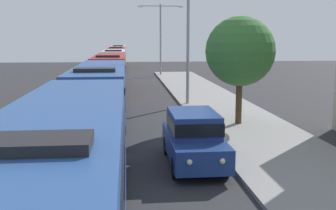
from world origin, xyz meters
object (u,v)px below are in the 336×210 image
Objects in this scene: white_suv at (193,136)px; streetlamp_far at (161,32)px; bus_lead at (66,168)px; bus_middle at (110,72)px; bus_rear at (117,57)px; bus_tail_end at (118,54)px; streetlamp_mid at (188,23)px; bus_fourth_in_line at (115,62)px; roadside_tree at (240,52)px; bus_second_in_line at (101,92)px.

white_suv is 0.57× the size of streetlamp_far.
bus_middle is at bearing 90.00° from bus_lead.
bus_lead is at bearing -90.00° from bus_rear.
bus_tail_end is at bearing 90.00° from bus_lead.
streetlamp_mid is (5.40, -33.79, 3.74)m from bus_rear.
streetlamp_far is (1.70, 34.67, 4.08)m from white_suv.
streetlamp_mid is at bearing -80.92° from bus_rear.
white_suv is at bearing -97.52° from streetlamp_mid.
streetlamp_far is (5.40, -11.99, 3.42)m from bus_rear.
bus_fourth_in_line is 2.17× the size of roadside_tree.
bus_rear is 41.19m from roadside_tree.
bus_second_in_line is at bearing -90.00° from bus_fourth_in_line.
bus_middle is at bearing 100.22° from white_suv.
streetlamp_mid is at bearing 73.50° from bus_lead.
bus_rear is at bearing 99.85° from roadside_tree.
bus_middle is 1.41× the size of streetlamp_mid.
bus_lead and bus_tail_end have the same top height.
bus_lead is 19.37m from streetlamp_mid.
streetlamp_far is at bearing 82.32° from bus_lead.
bus_second_in_line is 2.53× the size of white_suv.
bus_fourth_in_line is 1.09× the size of bus_tail_end.
bus_lead and bus_middle have the same top height.
white_suv is 0.54× the size of streetlamp_mid.
bus_middle is at bearing -90.00° from bus_tail_end.
bus_fourth_in_line is (0.00, 26.59, 0.00)m from bus_second_in_line.
bus_middle reaches higher than white_suv.
bus_fourth_in_line is 2.53× the size of white_suv.
bus_rear is 12.98m from bus_tail_end.
roadside_tree reaches higher than white_suv.
bus_fourth_in_line is at bearing 90.00° from bus_second_in_line.
streetlamp_mid reaches higher than bus_fourth_in_line.
bus_tail_end is 1.25× the size of streetlamp_mid.
streetlamp_far reaches higher than white_suv.
streetlamp_far reaches higher than bus_lead.
white_suv is (3.70, -7.28, -0.66)m from bus_second_in_line.
bus_tail_end is (-0.00, 12.98, -0.00)m from bus_rear.
bus_fourth_in_line is 12.79m from bus_rear.
streetlamp_far is at bearing 78.85° from bus_second_in_line.
bus_rear is at bearing 99.08° from streetlamp_mid.
bus_second_in_line is 52.36m from bus_tail_end.
bus_second_in_line is 26.59m from bus_fourth_in_line.
streetlamp_mid reaches higher than streetlamp_far.
bus_fourth_in_line reaches higher than white_suv.
bus_rear is 2.25× the size of roadside_tree.
white_suv is at bearing -63.06° from bus_second_in_line.
bus_second_in_line and bus_fourth_in_line have the same top height.
roadside_tree is at bearing -75.77° from bus_fourth_in_line.
bus_middle is 26.14m from bus_rear.
bus_second_in_line is at bearing -90.00° from bus_middle.
streetlamp_mid reaches higher than bus_middle.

